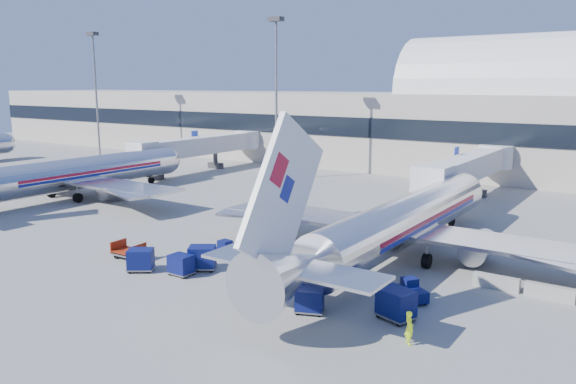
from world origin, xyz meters
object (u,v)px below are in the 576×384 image
Objects in this scene: airliner_mid at (70,174)px; cart_solo_far at (396,303)px; jetbridge_mid at (206,145)px; tug_lead at (281,270)px; cart_train_c at (141,260)px; cart_open_red at (129,253)px; mast_far_west at (95,77)px; airliner_main at (401,222)px; ramp_worker at (409,328)px; barrier_near at (496,282)px; barrier_mid at (550,292)px; cart_train_b at (181,264)px; tug_right at (413,291)px; tug_left at (229,249)px; mast_west at (276,75)px; cart_train_a at (202,257)px; cart_solo_near at (310,300)px; jetbridge_near at (471,167)px.

airliner_mid reaches higher than cart_solo_far.
jetbridge_mid reaches higher than tug_lead.
cart_train_c is (29.99, -39.76, -3.05)m from jetbridge_mid.
jetbridge_mid is 11.31× the size of cart_open_red.
mast_far_west is at bearing -178.19° from jetbridge_mid.
airliner_main is 19.82m from cart_train_c.
cart_solo_far is at bearing -9.57° from ramp_worker.
airliner_mid is at bearing 118.80° from cart_train_c.
barrier_near is 1.00× the size of barrier_mid.
cart_solo_far reaches higher than cart_open_red.
cart_train_b is at bearing -152.80° from barrier_near.
tug_right is at bearing -126.45° from barrier_near.
mast_west is at bearing 37.25° from tug_left.
airliner_main is 9.03m from tug_right.
cart_train_a is at bearing -156.54° from barrier_near.
cart_train_c is at bearing -52.97° from jetbridge_mid.
jetbridge_mid is 9.17× the size of barrier_mid.
cart_train_a is 1.04× the size of cart_open_red.
cart_train_a is 1.22× the size of cart_solo_near.
tug_left is 3.58m from cart_train_a.
jetbridge_near is 35.91m from tug_lead.
airliner_mid is at bearing 84.37° from tug_left.
barrier_near is at bearing 29.28° from cart_solo_near.
tug_lead reaches higher than cart_train_c.
airliner_main reaches higher than cart_open_red.
cart_open_red is at bearing -35.49° from mast_far_west.
mast_west reaches higher than ramp_worker.
mast_far_west reaches higher than barrier_near.
cart_solo_far is at bearing -34.38° from cart_train_a.
airliner_main is at bearing -20.04° from ramp_worker.
barrier_near and barrier_mid have the same top height.
mast_west is 49.69m from tug_right.
airliner_main is 15.33× the size of cart_open_red.
ramp_worker reaches higher than tug_left.
airliner_mid is 16.01× the size of tug_right.
tug_left is 0.95× the size of cart_open_red.
barrier_near is 1.28× the size of cart_train_c.
cart_train_b is (18.67, -37.94, -13.99)m from mast_west.
ramp_worker is at bearing -33.56° from tug_right.
ramp_worker is at bearing -3.50° from cart_train_b.
cart_train_c is at bearing -68.18° from mast_west.
cart_solo_near is 17.45m from cart_open_red.
tug_left is at bearing 25.02° from ramp_worker.
mast_far_west reaches higher than cart_train_c.
barrier_near is 1.77× the size of cart_train_b.
cart_train_c is at bearing -136.96° from airliner_main.
cart_train_b is (-0.44, -1.74, -0.15)m from cart_train_a.
cart_solo_far is at bearing -27.62° from cart_train_c.
jetbridge_near is 9.64× the size of tug_lead.
airliner_main is at bearing 0.00° from airliner_mid.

